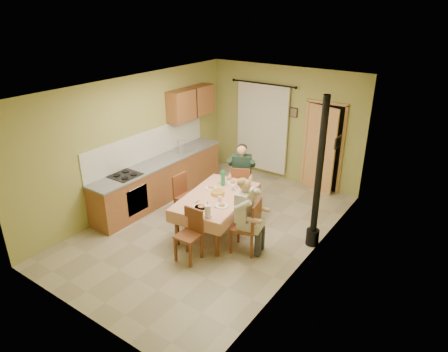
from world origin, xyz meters
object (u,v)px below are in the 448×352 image
Objects in this scene: chair_near at (189,245)px; man_right at (246,207)px; stove_flue at (317,195)px; chair_left at (187,205)px; chair_right at (246,236)px; dining_table at (217,213)px; chair_far at (241,194)px; man_far at (241,169)px.

man_right is at bearing -130.78° from chair_near.
stove_flue is at bearing -58.32° from man_right.
chair_left is 0.34× the size of stove_flue.
chair_right is 1.06× the size of chair_left.
chair_right reaches higher than chair_near.
chair_right is 1.46m from stove_flue.
man_right reaches higher than chair_right.
dining_table is at bearing -160.46° from stove_flue.
chair_far is 0.70× the size of man_right.
man_far is at bearing 152.04° from chair_left.
chair_left reaches higher than chair_near.
chair_near is 0.67× the size of man_far.
chair_left is at bearing 67.63° from chair_right.
dining_table is 2.04× the size of chair_far.
chair_far is at bearing 151.52° from chair_left.
chair_far is at bearing 165.13° from stove_flue.
man_far is (0.63, 1.10, 0.59)m from chair_left.
man_right reaches higher than chair_near.
chair_far is 1.26m from chair_left.
chair_left is at bearing -146.16° from man_far.
chair_far is 2.10m from stove_flue.
chair_far is at bearing -90.00° from man_far.
chair_left is 0.69× the size of man_right.
chair_left is at bearing -167.09° from stove_flue.
chair_near is 1.03m from chair_right.
chair_left is at bearing 67.43° from man_right.
stove_flue is at bearing -57.96° from chair_right.
man_right is at bearing -81.19° from man_far.
chair_right is (0.99, -1.38, 0.00)m from chair_far.
stove_flue is at bearing 11.18° from dining_table.
dining_table is at bearing -108.04° from man_far.
dining_table is 1.07m from chair_near.
man_far reaches higher than dining_table.
man_far is (-1.00, 1.40, 0.59)m from chair_right.
chair_left is (-0.80, 0.04, -0.09)m from dining_table.
man_right is at bearing 90.00° from chair_right.
chair_far reaches higher than dining_table.
man_far is 0.50× the size of stove_flue.
chair_left is at bearing -146.67° from chair_far.
chair_right reaches higher than chair_far.
chair_right is 0.73× the size of man_right.
stove_flue is (0.91, 0.88, 0.73)m from chair_right.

